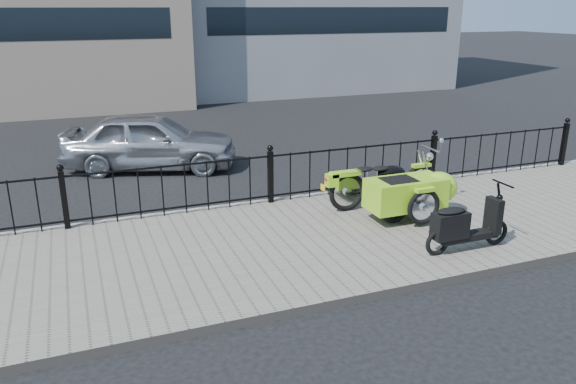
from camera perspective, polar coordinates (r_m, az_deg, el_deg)
name	(u,v)px	position (r m, az deg, el deg)	size (l,w,h in m)	color
ground	(297,233)	(9.23, 0.97, -4.22)	(120.00, 120.00, 0.00)	black
sidewalk	(310,241)	(8.79, 2.21, -5.02)	(30.00, 3.80, 0.12)	slate
curb	(268,203)	(10.47, -2.02, -1.09)	(30.00, 0.10, 0.12)	gray
iron_fence	(270,178)	(10.18, -1.79, 1.46)	(14.11, 0.11, 1.08)	black
motorcycle_sidecar	(410,189)	(9.73, 12.28, 0.27)	(2.28, 1.48, 0.98)	black
scooter	(463,226)	(8.56, 17.37, -3.36)	(1.45, 0.42, 0.98)	black
spare_tire	(395,203)	(9.39, 10.86, -1.14)	(0.68, 0.68, 0.10)	black
sedan_car	(150,141)	(13.08, -13.82, 5.05)	(1.54, 3.82, 1.30)	#B1B4B9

